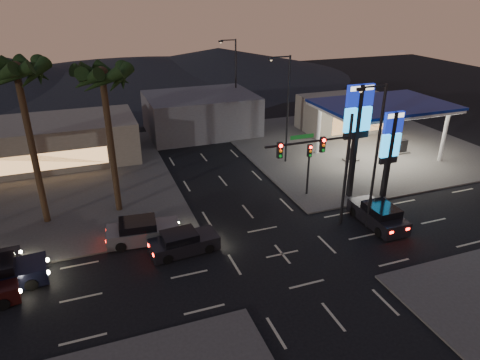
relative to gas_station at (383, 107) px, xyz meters
name	(u,v)px	position (x,y,z in m)	size (l,w,h in m)	color
ground	(282,254)	(-16.00, -12.00, -5.08)	(140.00, 140.00, 0.00)	black
corner_lot_ne	(353,144)	(0.00, 4.00, -5.02)	(24.00, 24.00, 0.12)	#47443F
corner_lot_nw	(25,189)	(-32.00, 4.00, -5.02)	(24.00, 24.00, 0.12)	#47443F
gas_station	(383,107)	(0.00, 0.00, 0.00)	(12.20, 8.20, 5.47)	silver
convenience_store	(345,113)	(2.00, 9.00, -3.08)	(10.00, 6.00, 4.00)	#726B5B
pylon_sign_tall	(358,120)	(-7.50, -6.50, 1.31)	(2.20, 0.35, 9.00)	black
pylon_sign_short	(391,142)	(-5.00, -7.50, -0.42)	(1.60, 0.35, 7.00)	black
traffic_signal_mast	(325,158)	(-12.24, -10.01, 0.15)	(6.10, 0.39, 8.00)	black
pedestal_signal	(309,161)	(-10.50, -5.02, -2.16)	(0.32, 0.39, 4.30)	black
streetlight_near	(375,151)	(-9.21, -11.00, 0.64)	(2.14, 0.25, 10.00)	black
streetlight_mid	(286,104)	(-9.21, 2.00, 0.64)	(2.14, 0.25, 10.00)	black
streetlight_far	(234,77)	(-9.21, 16.00, 0.64)	(2.14, 0.25, 10.00)	black
palm_a	(103,85)	(-25.00, -2.50, 4.35)	(4.41, 4.41, 10.86)	black
palm_b	(18,82)	(-30.00, -2.50, 4.89)	(4.41, 4.41, 11.46)	black
building_far_west	(49,142)	(-30.00, 10.00, -3.08)	(16.00, 8.00, 4.00)	#726B5B
building_far_mid	(201,114)	(-14.00, 14.00, -2.88)	(12.00, 9.00, 4.40)	#4C4C51
hill_right	(219,61)	(-1.00, 48.00, -2.58)	(50.00, 50.00, 5.00)	black
hill_center	(140,69)	(-16.00, 48.00, -3.08)	(60.00, 60.00, 4.00)	black
car_lane_a_front	(183,243)	(-21.75, -9.55, -4.42)	(4.49, 2.15, 1.43)	black
car_lane_b_front	(142,231)	(-23.98, -7.39, -4.36)	(4.93, 2.40, 1.56)	#5A5A5C
suv_station	(378,215)	(-8.09, -10.94, -4.35)	(2.12, 4.78, 1.58)	black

